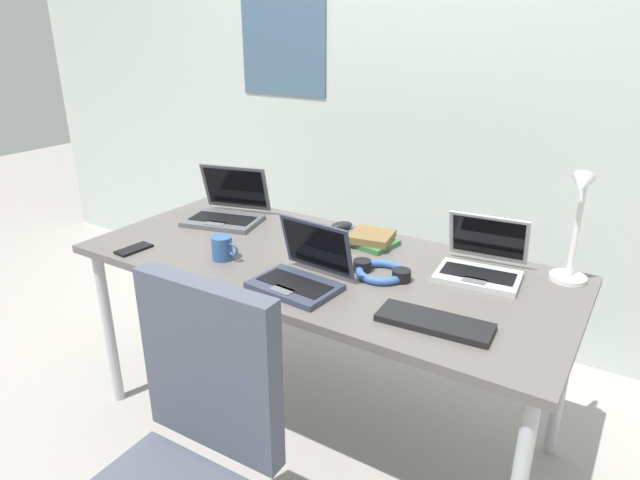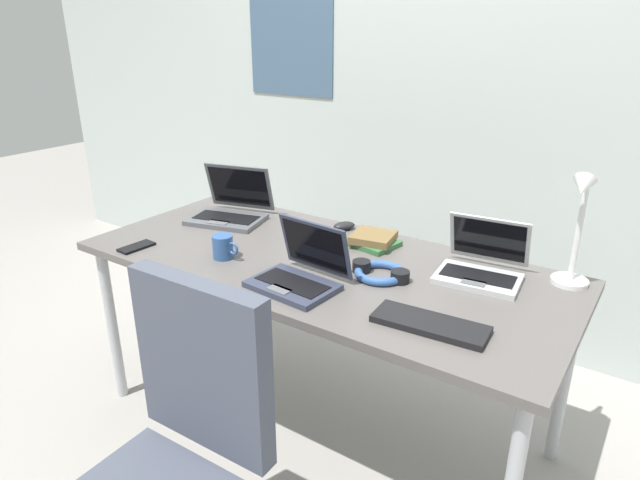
# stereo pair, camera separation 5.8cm
# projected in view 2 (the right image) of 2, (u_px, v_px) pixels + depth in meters

# --- Properties ---
(ground_plane) EXTENTS (12.00, 12.00, 0.00)m
(ground_plane) POSITION_uv_depth(u_px,v_px,m) (320.00, 422.00, 2.30)
(ground_plane) COLOR gray
(wall_back) EXTENTS (6.00, 0.13, 2.60)m
(wall_back) POSITION_uv_depth(u_px,v_px,m) (447.00, 79.00, 2.66)
(wall_back) COLOR #B2BCB7
(wall_back) RESTS_ON ground_plane
(desk) EXTENTS (1.80, 0.80, 0.74)m
(desk) POSITION_uv_depth(u_px,v_px,m) (320.00, 274.00, 2.04)
(desk) COLOR #595451
(desk) RESTS_ON ground_plane
(desk_lamp) EXTENTS (0.12, 0.18, 0.40)m
(desk_lamp) POSITION_uv_depth(u_px,v_px,m) (577.00, 231.00, 1.75)
(desk_lamp) COLOR white
(desk_lamp) RESTS_ON desk
(laptop_back_left) EXTENTS (0.37, 0.35, 0.23)m
(laptop_back_left) POSITION_uv_depth(u_px,v_px,m) (230.00, 209.00, 2.43)
(laptop_back_left) COLOR #515459
(laptop_back_left) RESTS_ON desk
(laptop_near_lamp) EXTENTS (0.30, 0.26, 0.21)m
(laptop_near_lamp) POSITION_uv_depth(u_px,v_px,m) (299.00, 273.00, 1.82)
(laptop_near_lamp) COLOR #33384C
(laptop_near_lamp) RESTS_ON desk
(laptop_mid_desk) EXTENTS (0.30, 0.28, 0.20)m
(laptop_mid_desk) POSITION_uv_depth(u_px,v_px,m) (481.00, 266.00, 1.87)
(laptop_mid_desk) COLOR #B7BABC
(laptop_mid_desk) RESTS_ON desk
(external_keyboard) EXTENTS (0.34, 0.14, 0.02)m
(external_keyboard) POSITION_uv_depth(u_px,v_px,m) (430.00, 324.00, 1.58)
(external_keyboard) COLOR black
(external_keyboard) RESTS_ON desk
(computer_mouse) EXTENTS (0.10, 0.11, 0.03)m
(computer_mouse) POSITION_uv_depth(u_px,v_px,m) (344.00, 226.00, 2.32)
(computer_mouse) COLOR black
(computer_mouse) RESTS_ON desk
(cell_phone) EXTENTS (0.07, 0.14, 0.01)m
(cell_phone) POSITION_uv_depth(u_px,v_px,m) (137.00, 247.00, 2.13)
(cell_phone) COLOR black
(cell_phone) RESTS_ON desk
(headphones) EXTENTS (0.21, 0.18, 0.04)m
(headphones) POSITION_uv_depth(u_px,v_px,m) (380.00, 273.00, 1.89)
(headphones) COLOR #335999
(headphones) RESTS_ON desk
(book_stack) EXTENTS (0.21, 0.18, 0.05)m
(book_stack) POSITION_uv_depth(u_px,v_px,m) (372.00, 240.00, 2.15)
(book_stack) COLOR #336638
(book_stack) RESTS_ON desk
(coffee_mug) EXTENTS (0.11, 0.08, 0.09)m
(coffee_mug) POSITION_uv_depth(u_px,v_px,m) (223.00, 247.00, 2.03)
(coffee_mug) COLOR #2D518C
(coffee_mug) RESTS_ON desk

